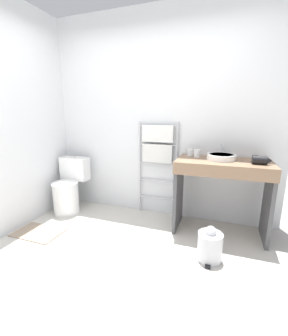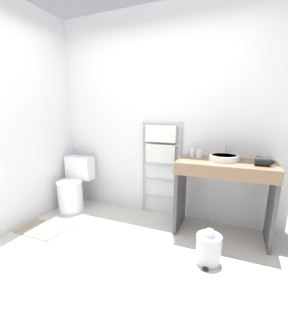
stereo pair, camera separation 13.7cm
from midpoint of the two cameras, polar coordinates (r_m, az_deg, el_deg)
name	(u,v)px [view 1 (the left image)]	position (r m, az deg, el deg)	size (l,w,h in m)	color
ground_plane	(102,285)	(2.15, -12.62, -27.08)	(12.00, 12.00, 0.00)	beige
wall_back	(158,118)	(3.09, 2.21, 12.69)	(3.18, 0.12, 2.68)	silver
wall_side	(19,118)	(3.24, -30.19, 10.94)	(0.12, 2.26, 2.68)	silver
toilet	(69,188)	(3.45, -19.63, -4.86)	(0.42, 0.52, 0.78)	white
towel_radiator	(157,150)	(3.01, 2.12, 4.50)	(0.54, 0.06, 1.29)	silver
vanity_counter	(222,185)	(2.70, 17.75, -4.04)	(1.03, 0.55, 0.88)	#84664C
sink_basin	(221,157)	(2.68, 17.65, 2.72)	(0.32, 0.32, 0.06)	white
faucet	(222,149)	(2.84, 17.89, 4.59)	(0.02, 0.10, 0.15)	silver
cup_near_wall	(190,152)	(2.83, 10.30, 3.96)	(0.07, 0.07, 0.09)	white
cup_near_edge	(197,153)	(2.76, 11.90, 3.66)	(0.07, 0.07, 0.09)	white
hair_dryer	(260,160)	(2.58, 26.13, 1.83)	(0.19, 0.17, 0.09)	black
trash_bin	(210,246)	(2.36, 14.69, -18.56)	(0.24, 0.27, 0.36)	silver
bath_mat	(38,232)	(3.10, -26.49, -14.47)	(0.56, 0.36, 0.01)	gray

